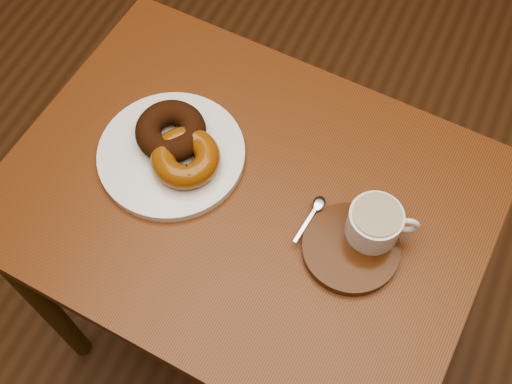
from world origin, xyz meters
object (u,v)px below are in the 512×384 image
at_px(cafe_table, 245,224).
at_px(coffee_cup, 375,223).
at_px(donut_plate, 171,154).
at_px(saucer, 351,248).

xyz_separation_m(cafe_table, coffee_cup, (0.21, 0.01, 0.16)).
relative_size(donut_plate, saucer, 1.63).
distance_m(cafe_table, saucer, 0.22).
distance_m(cafe_table, coffee_cup, 0.26).
bearing_deg(cafe_table, saucer, -3.32).
distance_m(donut_plate, coffee_cup, 0.34).
height_order(donut_plate, coffee_cup, coffee_cup).
relative_size(cafe_table, coffee_cup, 7.52).
relative_size(cafe_table, donut_plate, 3.29).
xyz_separation_m(donut_plate, coffee_cup, (0.34, 0.00, 0.04)).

